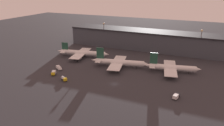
% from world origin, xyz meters
% --- Properties ---
extents(ground, '(600.00, 600.00, 0.00)m').
position_xyz_m(ground, '(0.00, 0.00, 0.00)').
color(ground, '#2D2D33').
extents(terminal_building, '(164.45, 25.00, 18.50)m').
position_xyz_m(terminal_building, '(0.00, 89.01, 9.30)').
color(terminal_building, '#3D424C').
rests_on(terminal_building, ground).
extents(airplane_0, '(47.71, 35.01, 12.35)m').
position_xyz_m(airplane_0, '(-48.18, 40.44, 3.64)').
color(airplane_0, white).
rests_on(airplane_0, ground).
extents(airplane_1, '(45.34, 35.84, 14.70)m').
position_xyz_m(airplane_1, '(-9.04, 30.26, 3.72)').
color(airplane_1, white).
rests_on(airplane_1, ground).
extents(airplane_2, '(40.56, 35.19, 13.98)m').
position_xyz_m(airplane_2, '(30.06, 35.72, 3.54)').
color(airplane_2, white).
rests_on(airplane_2, ground).
extents(service_vehicle_0, '(4.36, 5.56, 2.81)m').
position_xyz_m(service_vehicle_0, '(-45.50, -3.33, 1.59)').
color(service_vehicle_0, gold).
rests_on(service_vehicle_0, ground).
extents(service_vehicle_1, '(5.58, 4.36, 2.63)m').
position_xyz_m(service_vehicle_1, '(-32.71, -8.92, 1.57)').
color(service_vehicle_1, gold).
rests_on(service_vehicle_1, ground).
extents(service_vehicle_2, '(6.51, 5.18, 2.72)m').
position_xyz_m(service_vehicle_2, '(-48.48, 6.55, 1.56)').
color(service_vehicle_2, white).
rests_on(service_vehicle_2, ground).
extents(service_vehicle_3, '(3.50, 6.26, 2.80)m').
position_xyz_m(service_vehicle_3, '(39.21, -3.61, 1.60)').
color(service_vehicle_3, '#282D38').
rests_on(service_vehicle_3, ground).
extents(lamp_post_0, '(1.80, 1.80, 24.48)m').
position_xyz_m(lamp_post_0, '(-46.10, 79.77, 15.62)').
color(lamp_post_0, slate).
rests_on(lamp_post_0, ground).
extents(lamp_post_1, '(1.80, 1.80, 24.97)m').
position_xyz_m(lamp_post_1, '(45.94, 79.77, 15.89)').
color(lamp_post_1, slate).
rests_on(lamp_post_1, ground).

